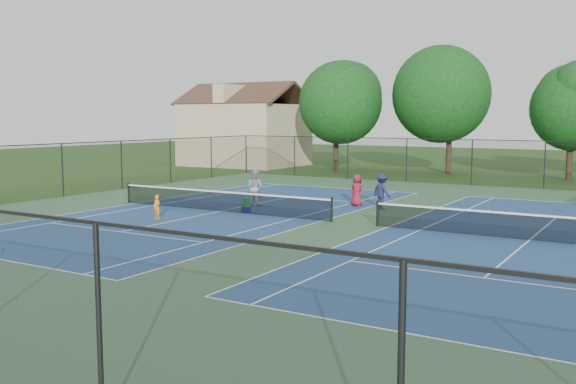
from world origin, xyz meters
The scene contains 15 objects.
ground centered at (0.00, 0.00, 0.00)m, with size 140.00×140.00×0.00m, color #234716.
court_pad centered at (0.00, 0.00, 0.00)m, with size 36.00×36.00×0.01m, color #2D512F.
tennis_court_left centered at (-7.00, 0.00, 0.10)m, with size 12.00×23.83×1.07m.
tennis_court_right centered at (7.00, 0.00, 0.10)m, with size 12.00×23.83×1.07m.
perimeter_fence centered at (0.00, 0.00, 1.60)m, with size 36.08×36.08×3.02m.
tree_back_a centered at (-13.00, 24.00, 6.04)m, with size 6.80×6.80×9.15m.
tree_back_b centered at (-4.00, 26.00, 6.60)m, with size 7.60×7.60×10.03m.
tree_back_c centered at (5.00, 25.00, 5.48)m, with size 6.00×6.00×8.40m.
clapboard_house centered at (-23.00, 25.00, 3.09)m, with size 10.80×8.10×7.65m.
child_player centered at (-8.00, -3.25, 0.53)m, with size 0.39×0.26×1.07m, color orange.
instructor centered at (-6.71, 2.56, 0.91)m, with size 0.89×0.69×1.83m, color #99999C.
bystander_b centered at (-0.73, 4.68, 0.88)m, with size 1.13×0.65×1.75m, color #1B1D3C.
bystander_c centered at (-2.24, 5.09, 0.80)m, with size 0.78×0.51×1.60m, color maroon.
ball_crate centered at (-5.76, 0.40, 0.14)m, with size 0.36×0.29×0.27m, color #151D94.
ball_hopper centered at (-5.76, 0.40, 0.49)m, with size 0.34×0.28×0.43m, color green.
Camera 1 is at (11.31, -24.13, 4.45)m, focal length 40.00 mm.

